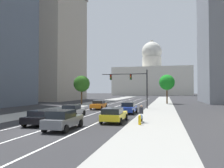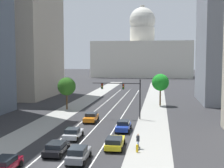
{
  "view_description": "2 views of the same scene",
  "coord_description": "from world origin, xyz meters",
  "px_view_note": "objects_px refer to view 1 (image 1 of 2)",
  "views": [
    {
      "loc": [
        9.5,
        -15.38,
        3.12
      ],
      "look_at": [
        -1.94,
        30.7,
        4.57
      ],
      "focal_mm": 35.0,
      "sensor_mm": 36.0,
      "label": 1
    },
    {
      "loc": [
        9.5,
        -28.72,
        10.55
      ],
      "look_at": [
        0.52,
        29.02,
        5.45
      ],
      "focal_mm": 49.26,
      "sensor_mm": 36.0,
      "label": 2
    }
  ],
  "objects_px": {
    "street_tree_mid_right": "(167,82)",
    "street_tree_near_left": "(82,84)",
    "car_orange": "(99,105)",
    "car_blue": "(128,108)",
    "fire_hydrant": "(140,120)",
    "car_silver": "(72,110)",
    "cyclist": "(141,114)",
    "car_gray": "(63,120)",
    "car_black": "(43,117)",
    "car_yellow": "(114,115)",
    "traffic_signal_mast": "(132,81)",
    "capitol_building": "(152,78)"
  },
  "relations": [
    {
      "from": "street_tree_mid_right",
      "to": "street_tree_near_left",
      "type": "height_order",
      "value": "street_tree_mid_right"
    },
    {
      "from": "car_orange",
      "to": "street_tree_near_left",
      "type": "bearing_deg",
      "value": 32.71
    },
    {
      "from": "car_blue",
      "to": "fire_hydrant",
      "type": "bearing_deg",
      "value": -163.5
    },
    {
      "from": "car_silver",
      "to": "cyclist",
      "type": "distance_m",
      "value": 9.11
    },
    {
      "from": "fire_hydrant",
      "to": "street_tree_near_left",
      "type": "height_order",
      "value": "street_tree_near_left"
    },
    {
      "from": "car_orange",
      "to": "street_tree_mid_right",
      "type": "relative_size",
      "value": 0.63
    },
    {
      "from": "car_silver",
      "to": "cyclist",
      "type": "xyz_separation_m",
      "value": [
        8.61,
        -2.95,
        0.11
      ]
    },
    {
      "from": "car_silver",
      "to": "street_tree_near_left",
      "type": "distance_m",
      "value": 23.24
    },
    {
      "from": "car_blue",
      "to": "car_gray",
      "type": "relative_size",
      "value": 1.0
    },
    {
      "from": "street_tree_mid_right",
      "to": "car_blue",
      "type": "bearing_deg",
      "value": -102.19
    },
    {
      "from": "car_black",
      "to": "car_yellow",
      "type": "distance_m",
      "value": 6.72
    },
    {
      "from": "car_black",
      "to": "fire_hydrant",
      "type": "distance_m",
      "value": 8.87
    },
    {
      "from": "car_black",
      "to": "car_gray",
      "type": "bearing_deg",
      "value": -123.4
    },
    {
      "from": "car_orange",
      "to": "traffic_signal_mast",
      "type": "bearing_deg",
      "value": -57.76
    },
    {
      "from": "car_yellow",
      "to": "fire_hydrant",
      "type": "relative_size",
      "value": 5.26
    },
    {
      "from": "car_blue",
      "to": "cyclist",
      "type": "height_order",
      "value": "cyclist"
    },
    {
      "from": "cyclist",
      "to": "street_tree_mid_right",
      "type": "bearing_deg",
      "value": -4.02
    },
    {
      "from": "car_silver",
      "to": "cyclist",
      "type": "bearing_deg",
      "value": -110.36
    },
    {
      "from": "car_gray",
      "to": "fire_hydrant",
      "type": "bearing_deg",
      "value": -55.48
    },
    {
      "from": "car_black",
      "to": "car_silver",
      "type": "height_order",
      "value": "car_silver"
    },
    {
      "from": "car_silver",
      "to": "fire_hydrant",
      "type": "relative_size",
      "value": 4.71
    },
    {
      "from": "car_gray",
      "to": "street_tree_mid_right",
      "type": "relative_size",
      "value": 0.62
    },
    {
      "from": "capitol_building",
      "to": "fire_hydrant",
      "type": "distance_m",
      "value": 133.32
    },
    {
      "from": "car_silver",
      "to": "street_tree_mid_right",
      "type": "height_order",
      "value": "street_tree_mid_right"
    },
    {
      "from": "car_black",
      "to": "fire_hydrant",
      "type": "relative_size",
      "value": 4.76
    },
    {
      "from": "car_gray",
      "to": "fire_hydrant",
      "type": "height_order",
      "value": "car_gray"
    },
    {
      "from": "car_blue",
      "to": "street_tree_mid_right",
      "type": "height_order",
      "value": "street_tree_mid_right"
    },
    {
      "from": "car_blue",
      "to": "cyclist",
      "type": "distance_m",
      "value": 8.53
    },
    {
      "from": "traffic_signal_mast",
      "to": "cyclist",
      "type": "distance_m",
      "value": 17.77
    },
    {
      "from": "capitol_building",
      "to": "car_black",
      "type": "bearing_deg",
      "value": -90.63
    },
    {
      "from": "capitol_building",
      "to": "car_yellow",
      "type": "bearing_deg",
      "value": -88.05
    },
    {
      "from": "car_blue",
      "to": "car_orange",
      "type": "xyz_separation_m",
      "value": [
        -5.97,
        5.42,
        0.0
      ]
    },
    {
      "from": "car_blue",
      "to": "cyclist",
      "type": "bearing_deg",
      "value": -160.92
    },
    {
      "from": "car_black",
      "to": "car_silver",
      "type": "xyz_separation_m",
      "value": [
        0.0,
        6.49,
        0.01
      ]
    },
    {
      "from": "car_orange",
      "to": "cyclist",
      "type": "xyz_separation_m",
      "value": [
        8.62,
        -13.53,
        0.07
      ]
    },
    {
      "from": "car_gray",
      "to": "traffic_signal_mast",
      "type": "bearing_deg",
      "value": -6.37
    },
    {
      "from": "car_blue",
      "to": "cyclist",
      "type": "xyz_separation_m",
      "value": [
        2.65,
        -8.11,
        0.08
      ]
    },
    {
      "from": "traffic_signal_mast",
      "to": "street_tree_near_left",
      "type": "xyz_separation_m",
      "value": [
        -12.68,
        7.61,
        -0.12
      ]
    },
    {
      "from": "car_black",
      "to": "cyclist",
      "type": "relative_size",
      "value": 2.52
    },
    {
      "from": "car_silver",
      "to": "car_orange",
      "type": "bearing_deg",
      "value": -1.43
    },
    {
      "from": "car_yellow",
      "to": "street_tree_near_left",
      "type": "height_order",
      "value": "street_tree_near_left"
    },
    {
      "from": "car_silver",
      "to": "car_blue",
      "type": "bearing_deg",
      "value": -50.58
    },
    {
      "from": "capitol_building",
      "to": "car_black",
      "type": "xyz_separation_m",
      "value": [
        -1.49,
        -134.72,
        -11.35
      ]
    },
    {
      "from": "capitol_building",
      "to": "street_tree_mid_right",
      "type": "distance_m",
      "value": 99.63
    },
    {
      "from": "capitol_building",
      "to": "car_blue",
      "type": "relative_size",
      "value": 12.01
    },
    {
      "from": "fire_hydrant",
      "to": "street_tree_mid_right",
      "type": "height_order",
      "value": "street_tree_mid_right"
    },
    {
      "from": "fire_hydrant",
      "to": "car_gray",
      "type": "bearing_deg",
      "value": -144.66
    },
    {
      "from": "car_yellow",
      "to": "cyclist",
      "type": "bearing_deg",
      "value": -81.33
    },
    {
      "from": "capitol_building",
      "to": "street_tree_mid_right",
      "type": "relative_size",
      "value": 7.43
    },
    {
      "from": "capitol_building",
      "to": "car_blue",
      "type": "xyz_separation_m",
      "value": [
        4.47,
        -123.06,
        -11.3
      ]
    }
  ]
}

